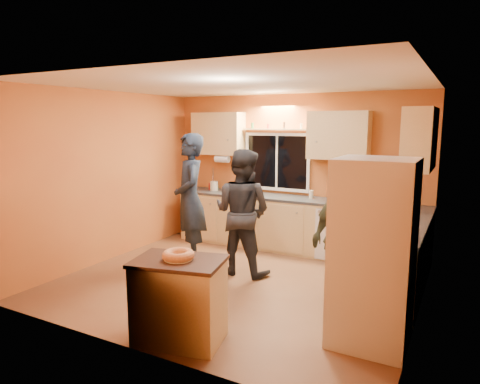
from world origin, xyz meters
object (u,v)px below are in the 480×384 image
Objects in this scene: island at (179,300)px; person_right at (341,236)px; person_left at (190,199)px; refrigerator at (373,253)px; person_center at (242,212)px.

person_right is (1.15, 1.58, 0.41)m from island.
island is at bearing -8.45° from person_left.
refrigerator is 3.12m from person_left.
person_left is at bearing 99.39° from person_right.
person_center is (0.89, -0.02, -0.10)m from person_left.
island is (-1.64, -0.85, -0.48)m from refrigerator.
person_left is 1.18× the size of person_right.
island is 2.44m from person_left.
person_left is 2.45m from person_right.
person_right is at bearing 166.04° from person_center.
person_center is at bearing 150.35° from refrigerator.
person_center reaches higher than island.
refrigerator is 0.91× the size of person_left.
person_center is 1.06× the size of person_right.
person_left reaches higher than person_right.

